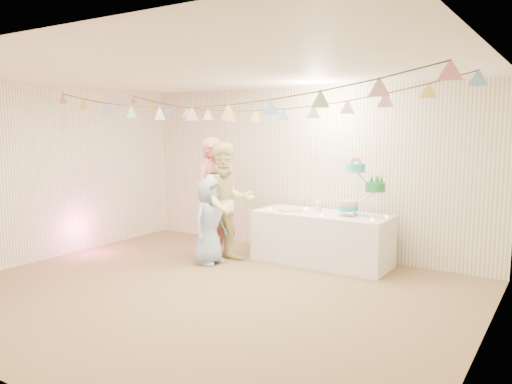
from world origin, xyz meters
The scene contains 23 objects.
floor centered at (0.00, 0.00, 0.00)m, with size 6.00×6.00×0.00m, color brown.
ceiling centered at (0.00, 0.00, 2.60)m, with size 6.00×6.00×0.00m, color white.
back_wall centered at (0.00, 2.50, 1.30)m, with size 6.00×6.00×0.00m, color white.
left_wall centered at (-3.00, 0.00, 1.30)m, with size 5.00×5.00×0.00m, color white.
right_wall centered at (3.00, 0.00, 1.30)m, with size 5.00×5.00×0.00m, color white.
table centered at (0.58, 1.98, 0.37)m, with size 1.98×0.79×0.74m, color white.
cake_stand centered at (1.13, 2.03, 1.13)m, with size 0.68×0.40×0.76m, color silver, non-canonical shape.
cake_bottom centered at (0.98, 1.97, 0.84)m, with size 0.31×0.31×0.15m, color #28A6BC, non-canonical shape.
cake_middle centered at (1.31, 2.12, 1.11)m, with size 0.27×0.27×0.22m, color #1B7B38, non-canonical shape.
cake_top_tier centered at (1.07, 2.00, 1.38)m, with size 0.25×0.25×0.19m, color #40C2CB, non-canonical shape.
platter centered at (0.08, 1.93, 0.76)m, with size 0.34×0.34×0.02m, color white.
posy centered at (0.49, 2.03, 0.83)m, with size 0.14×0.14×0.16m, color white, non-canonical shape.
person_adult_a centered at (-0.90, 1.38, 0.91)m, with size 0.67×0.44×1.83m, color #CD6B74.
person_adult_b centered at (-0.63, 1.30, 0.88)m, with size 0.85×0.67×1.76m, color beige.
person_child centered at (-0.78, 1.07, 0.63)m, with size 0.61×0.40×1.25m, color #8EAAC9.
bunting_back centered at (0.00, 1.10, 2.35)m, with size 5.60×1.10×0.40m, color pink, non-canonical shape.
bunting_front centered at (0.00, -0.20, 2.32)m, with size 5.60×0.90×0.36m, color #72A5E5, non-canonical shape.
tealight_0 centered at (-0.22, 1.83, 0.76)m, with size 0.04×0.04×0.03m, color #FFD88C.
tealight_1 centered at (0.23, 2.16, 0.76)m, with size 0.04×0.04×0.03m, color #FFD88C.
tealight_2 centered at (0.68, 1.76, 0.76)m, with size 0.04×0.04×0.03m, color #FFD88C.
tealight_3 centered at (0.93, 2.20, 0.76)m, with size 0.04×0.04×0.03m, color #FFD88C.
tealight_4 centered at (1.40, 1.80, 0.76)m, with size 0.04×0.04×0.03m, color #FFD88C.
tealight_5 centered at (1.48, 2.13, 0.76)m, with size 0.04×0.04×0.03m, color #FFD88C.
Camera 1 is at (3.63, -4.51, 1.97)m, focal length 35.00 mm.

